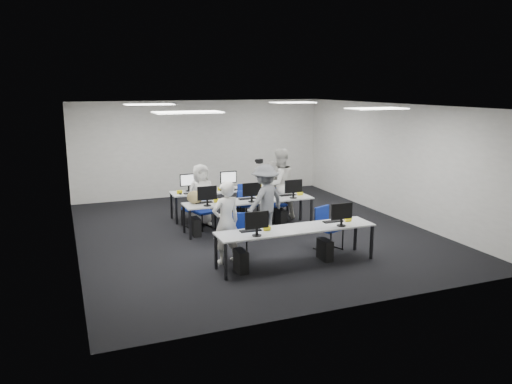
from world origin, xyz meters
name	(u,v)px	position (x,y,z in m)	size (l,w,h in m)	color
room	(252,170)	(0.00, 0.00, 1.50)	(9.00, 9.02, 3.00)	black
ceiling_panels	(252,106)	(0.00, 0.00, 2.98)	(5.20, 4.60, 0.02)	white
desk_front	(296,231)	(0.00, -2.40, 0.68)	(3.20, 0.70, 0.73)	#ACAEB0
desk_mid	(249,202)	(0.00, 0.20, 0.68)	(3.20, 0.70, 0.73)	#ACAEB0
desk_back	(231,191)	(0.00, 1.60, 0.68)	(3.20, 0.70, 0.73)	#ACAEB0
equipment_front	(288,248)	(-0.19, -2.42, 0.36)	(2.51, 0.41, 1.19)	#0B3593
equipment_mid	(242,216)	(-0.19, 0.18, 0.36)	(2.91, 0.41, 1.19)	white
equipment_back	(237,202)	(0.19, 1.62, 0.36)	(2.91, 0.41, 1.19)	white
chair_0	(236,246)	(-1.02, -1.74, 0.29)	(0.59, 0.61, 0.93)	navy
chair_1	(328,236)	(1.03, -1.85, 0.29)	(0.60, 0.62, 0.92)	navy
chair_2	(204,218)	(-1.01, 0.66, 0.26)	(0.51, 0.53, 0.83)	navy
chair_3	(248,211)	(0.17, 0.77, 0.31)	(0.57, 0.61, 0.98)	navy
chair_4	(277,211)	(0.95, 0.66, 0.27)	(0.43, 0.47, 0.85)	navy
chair_5	(193,216)	(-1.21, 0.98, 0.27)	(0.53, 0.56, 0.86)	navy
chair_6	(242,211)	(0.09, 0.94, 0.27)	(0.42, 0.46, 0.85)	navy
chair_7	(277,205)	(1.16, 1.14, 0.30)	(0.54, 0.57, 0.94)	navy
handbag	(195,197)	(-1.31, 0.34, 0.88)	(0.38, 0.24, 0.31)	#9A894F
student_0	(226,222)	(-1.25, -1.82, 0.83)	(0.60, 0.40, 1.65)	white
student_1	(279,184)	(1.10, 0.86, 0.93)	(0.90, 0.70, 1.86)	white
student_2	(201,195)	(-0.97, 1.04, 0.77)	(0.75, 0.49, 1.54)	white
student_3	(270,190)	(0.85, 0.92, 0.77)	(0.90, 0.38, 1.54)	white
photographer	(265,200)	(0.17, -0.40, 0.84)	(1.09, 0.63, 1.68)	slate
dslr_camera	(259,161)	(0.09, -0.24, 1.74)	(0.14, 0.18, 0.10)	black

